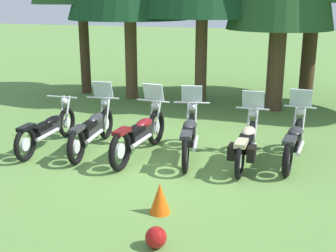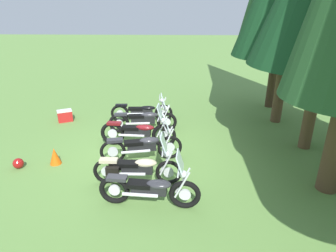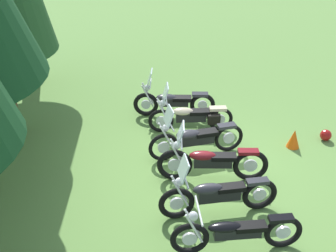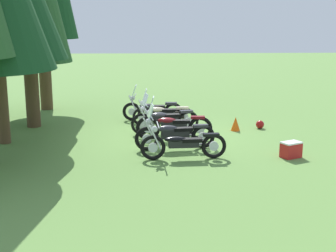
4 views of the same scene
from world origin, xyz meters
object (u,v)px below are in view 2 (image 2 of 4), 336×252
Objects in this scene: motorcycle_5 at (150,189)px; traffic_cone at (55,156)px; motorcycle_1 at (144,120)px; motorcycle_3 at (143,146)px; motorcycle_2 at (139,132)px; motorcycle_4 at (136,168)px; dropped_helmet at (18,163)px; picnic_cooler at (65,116)px; motorcycle_0 at (142,111)px.

traffic_cone is at bearing 152.39° from motorcycle_5.
motorcycle_3 is at bearing -90.84° from motorcycle_1.
motorcycle_2 is 1.09× the size of motorcycle_4.
motorcycle_1 is at bearing 129.27° from dropped_helmet.
picnic_cooler is (-0.95, -3.20, -0.25)m from motorcycle_1.
motorcycle_2 reaches higher than dropped_helmet.
motorcycle_3 reaches higher than motorcycle_4.
picnic_cooler is 3.55m from dropped_helmet.
motorcycle_1 is 1.03× the size of motorcycle_3.
motorcycle_0 is 8.25× the size of dropped_helmet.
motorcycle_5 is at bearing -83.73° from motorcycle_0.
picnic_cooler is 3.41m from traffic_cone.
motorcycle_2 is at bearing 115.56° from dropped_helmet.
dropped_helmet is (0.54, -3.39, -0.34)m from motorcycle_3.
motorcycle_2 is (2.09, 0.15, 0.06)m from motorcycle_0.
motorcycle_3 is at bearing -85.31° from motorcycle_0.
motorcycle_2 is 1.00m from motorcycle_3.
motorcycle_4 reaches higher than dropped_helmet.
motorcycle_4 is 0.98× the size of motorcycle_5.
motorcycle_3 is at bearing 96.02° from traffic_cone.
motorcycle_2 is at bearing 106.14° from motorcycle_5.
motorcycle_3 is 8.06× the size of dropped_helmet.
dropped_helmet is (3.55, 0.02, -0.08)m from picnic_cooler.
motorcycle_0 reaches higher than picnic_cooler.
traffic_cone is (2.33, -2.26, -0.23)m from motorcycle_1.
motorcycle_5 reaches higher than dropped_helmet.
dropped_helmet is at bearing 177.12° from motorcycle_3.
motorcycle_2 reaches higher than traffic_cone.
picnic_cooler is at bearing 178.01° from motorcycle_0.
dropped_helmet is (-0.62, -3.36, -0.31)m from motorcycle_4.
motorcycle_2 is 1.07× the size of motorcycle_5.
motorcycle_1 is (0.99, 0.19, 0.04)m from motorcycle_0.
motorcycle_1 is 4.98× the size of traffic_cone.
motorcycle_3 is (3.05, 0.40, 0.06)m from motorcycle_0.
motorcycle_2 reaches higher than motorcycle_0.
traffic_cone is at bearing 174.13° from motorcycle_3.
motorcycle_5 is at bearing 37.15° from picnic_cooler.
motorcycle_3 is 3.59× the size of picnic_cooler.
motorcycle_3 is 1.16m from motorcycle_4.
motorcycle_3 reaches higher than motorcycle_5.
dropped_helmet is at bearing -150.96° from motorcycle_2.
traffic_cone reaches higher than picnic_cooler.
traffic_cone is at bearing 16.04° from picnic_cooler.
motorcycle_5 is at bearing -63.76° from motorcycle_4.
motorcycle_2 is 3.06m from motorcycle_5.
motorcycle_3 is 2.49m from traffic_cone.
traffic_cone is 1.67× the size of dropped_helmet.
motorcycle_2 is 3.51m from dropped_helmet.
dropped_helmet is at bearing -73.27° from traffic_cone.
motorcycle_1 is at bearing 83.83° from motorcycle_3.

